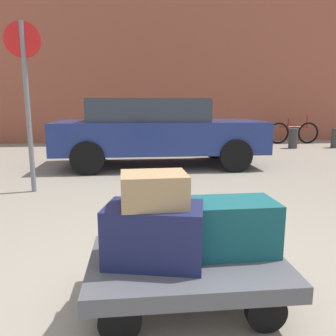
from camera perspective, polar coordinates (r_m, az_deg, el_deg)
name	(u,v)px	position (r m, az deg, el deg)	size (l,w,h in m)	color
ground_plane	(186,306)	(2.34, 3.21, -22.70)	(60.00, 60.00, 0.00)	gray
building_facade_brick	(198,11)	(12.90, 5.27, 25.46)	(24.00, 1.20, 9.12)	brown
luggage_cart	(187,268)	(2.20, 3.29, -16.83)	(1.23, 0.83, 0.34)	#4C4C51
duffel_bag_navy_rear_right	(154,234)	(2.05, -2.39, -11.30)	(0.58, 0.35, 0.36)	#191E47
duffel_bag_teal_center	(231,226)	(2.22, 10.79, -9.87)	(0.57, 0.34, 0.35)	#144C51
duffel_bag_tan_topmost_pile	(154,190)	(1.96, -2.45, -3.74)	(0.39, 0.30, 0.20)	#9E7F56
parked_car	(157,130)	(7.10, -1.96, 6.53)	(4.30, 1.92, 1.42)	navy
bicycle_leaning	(293,133)	(12.02, 20.85, 5.73)	(1.76, 0.10, 0.96)	black
bollard_kerb_near	(243,139)	(10.10, 12.83, 4.90)	(0.26, 0.26, 0.59)	#383838
bollard_kerb_mid	(293,139)	(10.70, 20.81, 4.78)	(0.26, 0.26, 0.59)	#383838
bollard_kerb_far	(336,138)	(11.37, 27.01, 4.63)	(0.26, 0.26, 0.59)	#383838
no_parking_sign	(26,90)	(5.27, -23.28, 12.31)	(0.50, 0.07, 2.44)	slate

